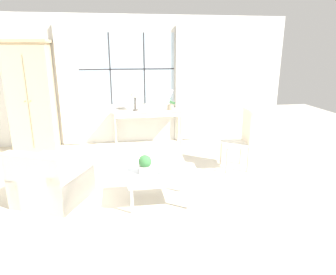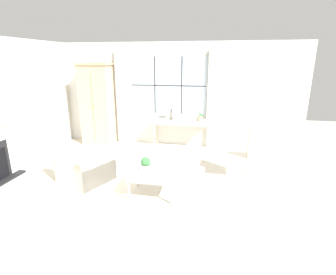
% 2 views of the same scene
% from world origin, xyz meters
% --- Properties ---
extents(ground_plane, '(14.00, 14.00, 0.00)m').
position_xyz_m(ground_plane, '(0.00, 0.00, 0.00)').
color(ground_plane, beige).
extents(wall_back_windowed, '(7.20, 0.14, 2.80)m').
position_xyz_m(wall_back_windowed, '(0.00, 3.02, 1.40)').
color(wall_back_windowed, silver).
rests_on(wall_back_windowed, ground_plane).
extents(armoire, '(0.92, 0.59, 2.27)m').
position_xyz_m(armoire, '(-1.98, 2.69, 1.14)').
color(armoire, tan).
rests_on(armoire, ground_plane).
extents(console_table, '(1.52, 0.42, 0.79)m').
position_xyz_m(console_table, '(0.41, 2.73, 0.70)').
color(console_table, beige).
rests_on(console_table, ground_plane).
extents(table_lamp, '(0.23, 0.23, 0.48)m').
position_xyz_m(table_lamp, '(0.14, 2.71, 1.17)').
color(table_lamp, '#4C4742').
rests_on(table_lamp, console_table).
extents(potted_orchid, '(0.18, 0.14, 0.45)m').
position_xyz_m(potted_orchid, '(0.91, 2.67, 0.96)').
color(potted_orchid, tan).
rests_on(potted_orchid, console_table).
extents(armchair_upholstered, '(1.12, 1.11, 0.80)m').
position_xyz_m(armchair_upholstered, '(-1.17, 0.29, 0.28)').
color(armchair_upholstered, beige).
rests_on(armchair_upholstered, ground_plane).
extents(side_chair_wooden, '(0.46, 0.46, 1.09)m').
position_xyz_m(side_chair_wooden, '(1.92, 1.05, 0.61)').
color(side_chair_wooden, white).
rests_on(side_chair_wooden, ground_plane).
extents(coffee_table, '(0.85, 0.62, 0.41)m').
position_xyz_m(coffee_table, '(0.31, 0.02, 0.37)').
color(coffee_table, silver).
rests_on(coffee_table, ground_plane).
extents(potted_plant_small, '(0.18, 0.18, 0.25)m').
position_xyz_m(potted_plant_small, '(0.14, 0.13, 0.54)').
color(potted_plant_small, '#BCB7AD').
rests_on(potted_plant_small, coffee_table).
extents(pillar_candle, '(0.10, 0.10, 0.14)m').
position_xyz_m(pillar_candle, '(0.42, -0.00, 0.48)').
color(pillar_candle, silver).
rests_on(pillar_candle, coffee_table).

